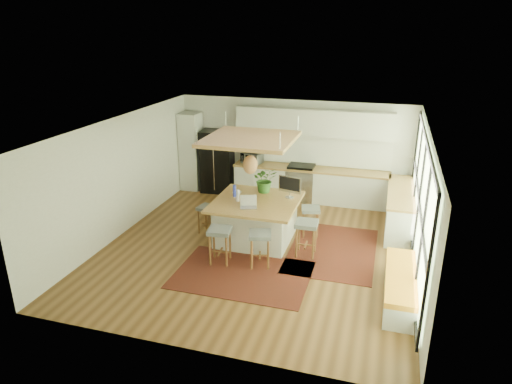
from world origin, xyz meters
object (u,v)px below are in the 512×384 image
(fridge, at_px, (217,160))
(island_plant, at_px, (265,182))
(stool_right_front, at_px, (306,240))
(island, at_px, (256,220))
(laptop, at_px, (249,203))
(monitor, at_px, (290,187))
(stool_near_right, at_px, (260,250))
(stool_left_side, at_px, (208,218))
(microwave, at_px, (252,157))
(stool_right_back, at_px, (310,221))
(stool_near_left, at_px, (220,246))

(fridge, height_order, island_plant, fridge)
(stool_right_front, bearing_deg, island, 159.48)
(stool_right_front, relative_size, laptop, 2.06)
(laptop, height_order, island_plant, island_plant)
(laptop, distance_m, monitor, 1.10)
(stool_near_right, distance_m, island_plant, 1.98)
(monitor, bearing_deg, stool_left_side, -155.28)
(stool_near_right, xyz_separation_m, stool_right_front, (0.80, 0.70, 0.00))
(fridge, bearing_deg, island, -58.80)
(fridge, relative_size, stool_right_front, 2.32)
(stool_left_side, xyz_separation_m, microwave, (0.24, 2.77, 0.76))
(stool_right_back, xyz_separation_m, monitor, (-0.47, -0.15, 0.83))
(stool_near_right, relative_size, island_plant, 1.21)
(fridge, height_order, stool_near_right, fridge)
(stool_right_back, height_order, island_plant, island_plant)
(stool_near_left, relative_size, monitor, 1.37)
(laptop, relative_size, monitor, 0.68)
(fridge, bearing_deg, stool_right_back, -39.98)
(monitor, xyz_separation_m, island_plant, (-0.63, 0.21, -0.02))
(laptop, bearing_deg, island_plant, 68.13)
(stool_left_side, bearing_deg, stool_near_right, -36.04)
(stool_near_left, height_order, monitor, monitor)
(fridge, distance_m, stool_right_back, 3.89)
(microwave, bearing_deg, stool_near_right, -57.74)
(stool_near_right, distance_m, stool_right_back, 1.84)
(island_plant, bearing_deg, stool_near_left, -103.03)
(fridge, bearing_deg, island_plant, -51.54)
(island, xyz_separation_m, stool_right_back, (1.14, 0.54, -0.11))
(fridge, distance_m, island_plant, 2.98)
(island, relative_size, stool_left_side, 2.82)
(stool_right_back, bearing_deg, monitor, -162.53)
(island, height_order, stool_left_side, island)
(island, xyz_separation_m, stool_left_side, (-1.19, 0.01, -0.11))
(monitor, distance_m, island_plant, 0.67)
(stool_left_side, bearing_deg, island_plant, 25.86)
(stool_near_right, bearing_deg, stool_left_side, 143.96)
(monitor, bearing_deg, stool_near_right, -85.88)
(island, xyz_separation_m, stool_near_right, (0.42, -1.15, -0.11))
(stool_right_front, bearing_deg, laptop, 179.48)
(stool_near_right, bearing_deg, island_plant, 102.48)
(stool_near_right, relative_size, monitor, 1.33)
(stool_near_left, bearing_deg, monitor, 57.15)
(stool_right_back, bearing_deg, laptop, -139.83)
(fridge, relative_size, microwave, 3.21)
(stool_near_left, distance_m, stool_left_side, 1.49)
(stool_near_left, xyz_separation_m, stool_near_right, (0.82, 0.09, 0.00))
(monitor, bearing_deg, stool_right_back, 30.54)
(stool_near_left, relative_size, stool_right_front, 0.98)
(monitor, height_order, island_plant, monitor)
(stool_near_right, height_order, stool_left_side, stool_near_right)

